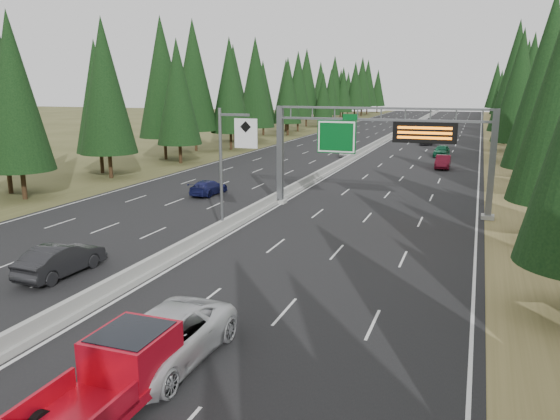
{
  "coord_description": "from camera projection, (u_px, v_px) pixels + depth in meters",
  "views": [
    {
      "loc": [
        15.18,
        -5.83,
        9.41
      ],
      "look_at": [
        5.79,
        20.0,
        3.14
      ],
      "focal_mm": 35.0,
      "sensor_mm": 36.0,
      "label": 1
    }
  ],
  "objects": [
    {
      "name": "sign_gantry",
      "position": [
        388.0,
        143.0,
        40.31
      ],
      "size": [
        16.75,
        0.98,
        7.8
      ],
      "color": "slate",
      "rests_on": "road"
    },
    {
      "name": "car_ahead_far",
      "position": [
        429.0,
        127.0,
        115.06
      ],
      "size": [
        2.12,
        4.44,
        1.46
      ],
      "primitive_type": "imported",
      "rotation": [
        0.0,
        0.0,
        0.09
      ],
      "color": "black",
      "rests_on": "road"
    },
    {
      "name": "hov_sign_pole",
      "position": [
        229.0,
        162.0,
        34.12
      ],
      "size": [
        2.8,
        0.5,
        8.0
      ],
      "color": "slate",
      "rests_on": "road"
    },
    {
      "name": "median_barrier",
      "position": [
        376.0,
        144.0,
        85.7
      ],
      "size": [
        0.7,
        260.0,
        0.85
      ],
      "color": "gray",
      "rests_on": "road"
    },
    {
      "name": "car_ahead_dkred",
      "position": [
        443.0,
        162.0,
        62.94
      ],
      "size": [
        1.62,
        4.59,
        1.51
      ],
      "primitive_type": "imported",
      "rotation": [
        0.0,
        0.0,
        0.01
      ],
      "color": "#5C0D1C",
      "rests_on": "road"
    },
    {
      "name": "car_onc_blue",
      "position": [
        209.0,
        187.0,
        47.75
      ],
      "size": [
        2.0,
        4.55,
        1.3
      ],
      "primitive_type": "imported",
      "rotation": [
        0.0,
        0.0,
        3.1
      ],
      "color": "#161A4F",
      "rests_on": "road"
    },
    {
      "name": "tree_row_left",
      "position": [
        231.0,
        86.0,
        85.69
      ],
      "size": [
        11.31,
        244.11,
        18.82
      ],
      "color": "black",
      "rests_on": "ground"
    },
    {
      "name": "shoulder_right",
      "position": [
        497.0,
        151.0,
        79.86
      ],
      "size": [
        3.6,
        260.0,
        0.06
      ],
      "primitive_type": "cube",
      "color": "olive",
      "rests_on": "ground"
    },
    {
      "name": "car_onc_near",
      "position": [
        61.0,
        259.0,
        27.41
      ],
      "size": [
        1.88,
        4.97,
        1.62
      ],
      "primitive_type": "imported",
      "rotation": [
        0.0,
        0.0,
        3.11
      ],
      "color": "black",
      "rests_on": "road"
    },
    {
      "name": "car_onc_far",
      "position": [
        333.0,
        134.0,
        99.45
      ],
      "size": [
        2.31,
        4.82,
        1.33
      ],
      "primitive_type": "imported",
      "rotation": [
        0.0,
        0.0,
        3.12
      ],
      "color": "black",
      "rests_on": "road"
    },
    {
      "name": "car_onc_white",
      "position": [
        347.0,
        151.0,
        73.75
      ],
      "size": [
        1.77,
        3.96,
        1.32
      ],
      "primitive_type": "imported",
      "rotation": [
        0.0,
        0.0,
        3.2
      ],
      "color": "silver",
      "rests_on": "road"
    },
    {
      "name": "road",
      "position": [
        376.0,
        147.0,
        85.78
      ],
      "size": [
        32.0,
        260.0,
        0.08
      ],
      "primitive_type": "cube",
      "color": "black",
      "rests_on": "ground"
    },
    {
      "name": "silver_minivan",
      "position": [
        163.0,
        340.0,
        18.59
      ],
      "size": [
        3.07,
        6.42,
        1.77
      ],
      "primitive_type": "imported",
      "rotation": [
        0.0,
        0.0,
        -0.02
      ],
      "color": "silver",
      "rests_on": "road"
    },
    {
      "name": "car_ahead_green",
      "position": [
        442.0,
        151.0,
        73.56
      ],
      "size": [
        2.1,
        4.72,
        1.58
      ],
      "primitive_type": "imported",
      "rotation": [
        0.0,
        0.0,
        -0.05
      ],
      "color": "#16633F",
      "rests_on": "road"
    },
    {
      "name": "shoulder_left",
      "position": [
        270.0,
        143.0,
        91.72
      ],
      "size": [
        3.6,
        260.0,
        0.06
      ],
      "primitive_type": "cube",
      "color": "#3E411E",
      "rests_on": "ground"
    },
    {
      "name": "red_pickup",
      "position": [
        123.0,
        366.0,
        16.29
      ],
      "size": [
        2.27,
        6.35,
        2.07
      ],
      "color": "black",
      "rests_on": "road"
    },
    {
      "name": "tree_row_right",
      "position": [
        546.0,
        84.0,
        64.19
      ],
      "size": [
        12.21,
        243.02,
        18.99
      ],
      "color": "black",
      "rests_on": "ground"
    },
    {
      "name": "car_ahead_white",
      "position": [
        442.0,
        133.0,
        103.49
      ],
      "size": [
        2.34,
        4.77,
        1.3
      ],
      "primitive_type": "imported",
      "rotation": [
        0.0,
        0.0,
        0.04
      ],
      "color": "silver",
      "rests_on": "road"
    },
    {
      "name": "car_ahead_dkgrey",
      "position": [
        427.0,
        140.0,
        88.52
      ],
      "size": [
        2.1,
        4.99,
        1.44
      ],
      "primitive_type": "imported",
      "rotation": [
        0.0,
        0.0,
        0.02
      ],
      "color": "black",
      "rests_on": "road"
    }
  ]
}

